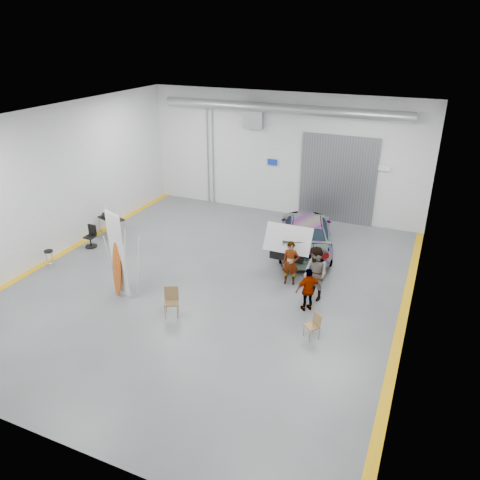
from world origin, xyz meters
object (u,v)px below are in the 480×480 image
at_px(person_c, 308,290).
at_px(office_chair, 91,237).
at_px(sedan_car, 306,232).
at_px(person_a, 291,263).
at_px(person_b, 315,274).
at_px(shop_stool, 50,259).
at_px(folding_chair_near, 172,307).
at_px(surfboard_display, 119,262).
at_px(folding_chair_far, 312,331).
at_px(work_table, 110,218).

distance_m(person_c, office_chair, 10.05).
height_order(sedan_car, person_a, person_a).
distance_m(person_b, person_c, 0.84).
bearing_deg(person_c, shop_stool, -34.52).
xyz_separation_m(person_a, person_b, (1.10, -0.65, 0.13)).
bearing_deg(folding_chair_near, person_b, 9.56).
height_order(person_c, surfboard_display, surfboard_display).
bearing_deg(shop_stool, sedan_car, 33.00).
relative_size(person_a, folding_chair_far, 2.05).
xyz_separation_m(person_c, shop_stool, (-10.23, -1.09, -0.42)).
height_order(person_a, person_b, person_b).
relative_size(person_a, office_chair, 1.76).
height_order(sedan_car, surfboard_display, surfboard_display).
relative_size(shop_stool, work_table, 0.51).
bearing_deg(person_c, folding_chair_far, 70.17).
distance_m(person_a, office_chair, 8.91).
xyz_separation_m(person_a, folding_chair_near, (-2.91, -3.58, -0.54)).
height_order(person_b, office_chair, person_b).
height_order(surfboard_display, work_table, surfboard_display).
bearing_deg(folding_chair_far, work_table, -158.35).
distance_m(surfboard_display, folding_chair_near, 2.54).
bearing_deg(person_b, office_chair, -141.14).
distance_m(sedan_car, person_a, 3.19).
xyz_separation_m(person_b, person_c, (-0.01, -0.81, -0.20)).
bearing_deg(sedan_car, person_a, 79.60).
relative_size(folding_chair_far, shop_stool, 1.16).
height_order(person_a, person_c, person_a).
height_order(folding_chair_near, work_table, work_table).
xyz_separation_m(surfboard_display, folding_chair_near, (2.28, -0.40, -1.04)).
bearing_deg(sedan_car, surfboard_display, 36.04).
bearing_deg(person_c, person_b, -131.00).
xyz_separation_m(surfboard_display, office_chair, (-3.70, 2.82, -0.92)).
relative_size(person_c, folding_chair_near, 1.59).
bearing_deg(folding_chair_near, surfboard_display, 143.48).
height_order(person_a, surfboard_display, surfboard_display).
height_order(person_c, work_table, person_c).
bearing_deg(office_chair, person_c, -6.88).
bearing_deg(office_chair, sedan_car, 21.80).
distance_m(person_a, person_b, 1.28).
height_order(sedan_car, folding_chair_far, sedan_car).
distance_m(sedan_car, person_b, 4.08).
height_order(person_b, shop_stool, person_b).
distance_m(person_b, surfboard_display, 6.79).
xyz_separation_m(sedan_car, person_a, (0.34, -3.17, 0.07)).
height_order(folding_chair_far, office_chair, office_chair).
bearing_deg(person_b, person_c, -49.90).
bearing_deg(work_table, folding_chair_far, -20.75).
distance_m(work_table, office_chair, 1.50).
xyz_separation_m(person_a, folding_chair_far, (1.65, -2.93, -0.59)).
bearing_deg(person_b, person_a, -169.91).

